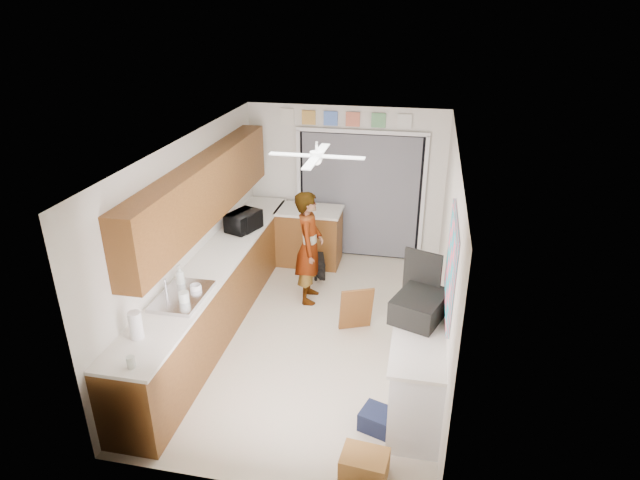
{
  "coord_description": "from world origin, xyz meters",
  "views": [
    {
      "loc": [
        1.25,
        -5.78,
        3.99
      ],
      "look_at": [
        0.0,
        0.4,
        1.15
      ],
      "focal_mm": 30.0,
      "sensor_mm": 36.0,
      "label": 1
    }
  ],
  "objects_px": {
    "soap_bottle": "(180,276)",
    "suitcase": "(420,306)",
    "cup": "(196,289)",
    "dog": "(319,265)",
    "cardboard_box": "(364,466)",
    "navy_crate": "(378,420)",
    "paper_towel_roll": "(136,325)",
    "microwave": "(243,221)",
    "man": "(309,247)"
  },
  "relations": [
    {
      "from": "cup",
      "to": "paper_towel_roll",
      "type": "relative_size",
      "value": 0.47
    },
    {
      "from": "paper_towel_roll",
      "to": "cardboard_box",
      "type": "relative_size",
      "value": 0.68
    },
    {
      "from": "microwave",
      "to": "soap_bottle",
      "type": "distance_m",
      "value": 1.75
    },
    {
      "from": "cup",
      "to": "dog",
      "type": "bearing_deg",
      "value": 68.42
    },
    {
      "from": "microwave",
      "to": "paper_towel_roll",
      "type": "bearing_deg",
      "value": -162.72
    },
    {
      "from": "cup",
      "to": "navy_crate",
      "type": "height_order",
      "value": "cup"
    },
    {
      "from": "soap_bottle",
      "to": "suitcase",
      "type": "bearing_deg",
      "value": -2.59
    },
    {
      "from": "dog",
      "to": "cardboard_box",
      "type": "bearing_deg",
      "value": -87.54
    },
    {
      "from": "microwave",
      "to": "cardboard_box",
      "type": "height_order",
      "value": "microwave"
    },
    {
      "from": "cup",
      "to": "dog",
      "type": "xyz_separation_m",
      "value": [
        0.95,
        2.39,
        -0.79
      ]
    },
    {
      "from": "cup",
      "to": "dog",
      "type": "relative_size",
      "value": 0.26
    },
    {
      "from": "cup",
      "to": "suitcase",
      "type": "height_order",
      "value": "suitcase"
    },
    {
      "from": "soap_bottle",
      "to": "paper_towel_roll",
      "type": "distance_m",
      "value": 1.05
    },
    {
      "from": "microwave",
      "to": "man",
      "type": "distance_m",
      "value": 1.05
    },
    {
      "from": "cardboard_box",
      "to": "man",
      "type": "height_order",
      "value": "man"
    },
    {
      "from": "paper_towel_roll",
      "to": "dog",
      "type": "xyz_separation_m",
      "value": [
        1.16,
        3.33,
        -0.88
      ]
    },
    {
      "from": "microwave",
      "to": "dog",
      "type": "height_order",
      "value": "microwave"
    },
    {
      "from": "suitcase",
      "to": "navy_crate",
      "type": "distance_m",
      "value": 1.23
    },
    {
      "from": "navy_crate",
      "to": "dog",
      "type": "height_order",
      "value": "dog"
    },
    {
      "from": "suitcase",
      "to": "dog",
      "type": "bearing_deg",
      "value": 143.29
    },
    {
      "from": "cup",
      "to": "cardboard_box",
      "type": "xyz_separation_m",
      "value": [
        2.12,
        -1.34,
        -0.86
      ]
    },
    {
      "from": "paper_towel_roll",
      "to": "dog",
      "type": "bearing_deg",
      "value": 70.88
    },
    {
      "from": "cup",
      "to": "man",
      "type": "distance_m",
      "value": 1.95
    },
    {
      "from": "paper_towel_roll",
      "to": "navy_crate",
      "type": "relative_size",
      "value": 0.83
    },
    {
      "from": "paper_towel_roll",
      "to": "man",
      "type": "bearing_deg",
      "value": 66.4
    },
    {
      "from": "dog",
      "to": "navy_crate",
      "type": "bearing_deg",
      "value": -83.21
    },
    {
      "from": "cup",
      "to": "man",
      "type": "relative_size",
      "value": 0.08
    },
    {
      "from": "microwave",
      "to": "dog",
      "type": "distance_m",
      "value": 1.44
    },
    {
      "from": "microwave",
      "to": "cup",
      "type": "xyz_separation_m",
      "value": [
        0.06,
        -1.85,
        -0.09
      ]
    },
    {
      "from": "navy_crate",
      "to": "suitcase",
      "type": "bearing_deg",
      "value": 65.06
    },
    {
      "from": "soap_bottle",
      "to": "cardboard_box",
      "type": "bearing_deg",
      "value": -31.55
    },
    {
      "from": "microwave",
      "to": "cup",
      "type": "distance_m",
      "value": 1.85
    },
    {
      "from": "cup",
      "to": "navy_crate",
      "type": "relative_size",
      "value": 0.39
    },
    {
      "from": "soap_bottle",
      "to": "microwave",
      "type": "bearing_deg",
      "value": 84.25
    },
    {
      "from": "microwave",
      "to": "man",
      "type": "xyz_separation_m",
      "value": [
        1.0,
        -0.15,
        -0.25
      ]
    },
    {
      "from": "cardboard_box",
      "to": "soap_bottle",
      "type": "bearing_deg",
      "value": 148.45
    },
    {
      "from": "navy_crate",
      "to": "man",
      "type": "distance_m",
      "value": 2.8
    },
    {
      "from": "suitcase",
      "to": "cardboard_box",
      "type": "xyz_separation_m",
      "value": [
        -0.38,
        -1.32,
        -0.94
      ]
    },
    {
      "from": "paper_towel_roll",
      "to": "suitcase",
      "type": "height_order",
      "value": "paper_towel_roll"
    },
    {
      "from": "suitcase",
      "to": "navy_crate",
      "type": "xyz_separation_m",
      "value": [
        -0.32,
        -0.69,
        -0.97
      ]
    },
    {
      "from": "soap_bottle",
      "to": "suitcase",
      "type": "xyz_separation_m",
      "value": [
        2.74,
        -0.12,
        -0.01
      ]
    },
    {
      "from": "man",
      "to": "dog",
      "type": "distance_m",
      "value": 0.93
    },
    {
      "from": "microwave",
      "to": "paper_towel_roll",
      "type": "xyz_separation_m",
      "value": [
        -0.15,
        -2.79,
        0.0
      ]
    },
    {
      "from": "soap_bottle",
      "to": "navy_crate",
      "type": "relative_size",
      "value": 0.8
    },
    {
      "from": "cardboard_box",
      "to": "suitcase",
      "type": "bearing_deg",
      "value": 73.82
    },
    {
      "from": "suitcase",
      "to": "man",
      "type": "height_order",
      "value": "man"
    },
    {
      "from": "cup",
      "to": "microwave",
      "type": "bearing_deg",
      "value": 91.84
    },
    {
      "from": "soap_bottle",
      "to": "paper_towel_roll",
      "type": "xyz_separation_m",
      "value": [
        0.02,
        -1.05,
        0.0
      ]
    },
    {
      "from": "cardboard_box",
      "to": "navy_crate",
      "type": "distance_m",
      "value": 0.64
    },
    {
      "from": "suitcase",
      "to": "navy_crate",
      "type": "bearing_deg",
      "value": -94.61
    }
  ]
}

